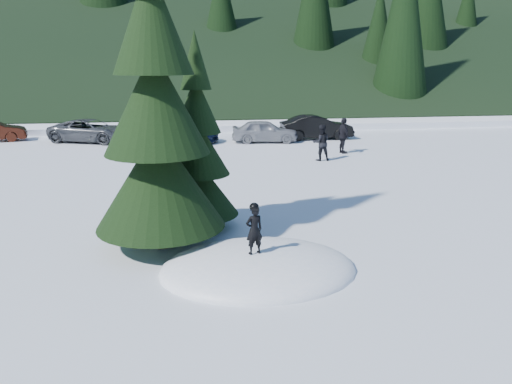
{
  "coord_description": "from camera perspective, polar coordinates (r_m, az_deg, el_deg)",
  "views": [
    {
      "loc": [
        -1.58,
        -10.35,
        4.61
      ],
      "look_at": [
        0.34,
        2.73,
        1.1
      ],
      "focal_mm": 35.0,
      "sensor_mm": 36.0,
      "label": 1
    }
  ],
  "objects": [
    {
      "name": "car_5",
      "position": [
        30.26,
        6.93,
        7.36
      ],
      "size": [
        4.34,
        1.63,
        1.42
      ],
      "primitive_type": "imported",
      "rotation": [
        0.0,
        0.0,
        1.6
      ],
      "color": "black",
      "rests_on": "ground"
    },
    {
      "name": "child_skier",
      "position": [
        10.88,
        -0.21,
        -4.37
      ],
      "size": [
        0.46,
        0.37,
        1.09
      ],
      "primitive_type": "imported",
      "rotation": [
        0.0,
        0.0,
        3.46
      ],
      "color": "black",
      "rests_on": "snow_mound"
    },
    {
      "name": "adult_0",
      "position": [
        23.7,
        7.45,
        5.62
      ],
      "size": [
        0.83,
        0.65,
        1.7
      ],
      "primitive_type": "imported",
      "rotation": [
        0.0,
        0.0,
        3.13
      ],
      "color": "black",
      "rests_on": "ground"
    },
    {
      "name": "spruce_tall",
      "position": [
        12.23,
        -11.35,
        8.52
      ],
      "size": [
        3.2,
        3.2,
        8.6
      ],
      "color": "black",
      "rests_on": "ground"
    },
    {
      "name": "adult_1",
      "position": [
        25.72,
        9.95,
        6.36
      ],
      "size": [
        0.59,
        1.11,
        1.8
      ],
      "primitive_type": "imported",
      "rotation": [
        0.0,
        0.0,
        1.72
      ],
      "color": "black",
      "rests_on": "ground"
    },
    {
      "name": "spruce_short",
      "position": [
        13.79,
        -6.66,
        4.29
      ],
      "size": [
        2.2,
        2.2,
        5.37
      ],
      "color": "black",
      "rests_on": "ground"
    },
    {
      "name": "snow_mound",
      "position": [
        11.44,
        0.29,
        -8.9
      ],
      "size": [
        4.48,
        3.52,
        0.96
      ],
      "primitive_type": "ellipsoid",
      "color": "white",
      "rests_on": "ground"
    },
    {
      "name": "ground",
      "position": [
        11.44,
        0.29,
        -8.9
      ],
      "size": [
        200.0,
        200.0,
        0.0
      ],
      "primitive_type": "plane",
      "color": "white",
      "rests_on": "ground"
    },
    {
      "name": "car_4",
      "position": [
        28.88,
        1.01,
        6.98
      ],
      "size": [
        3.93,
        1.93,
        1.29
      ],
      "primitive_type": "imported",
      "rotation": [
        0.0,
        0.0,
        1.46
      ],
      "color": "gray",
      "rests_on": "ground"
    },
    {
      "name": "car_2",
      "position": [
        30.51,
        -18.37,
        6.67
      ],
      "size": [
        5.17,
        3.71,
        1.31
      ],
      "primitive_type": "imported",
      "rotation": [
        0.0,
        0.0,
        1.2
      ],
      "color": "#43464A",
      "rests_on": "ground"
    },
    {
      "name": "car_3",
      "position": [
        29.43,
        -9.41,
        7.18
      ],
      "size": [
        5.73,
        4.15,
        1.54
      ],
      "primitive_type": "imported",
      "rotation": [
        0.0,
        0.0,
        1.15
      ],
      "color": "#0E1832",
      "rests_on": "ground"
    }
  ]
}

